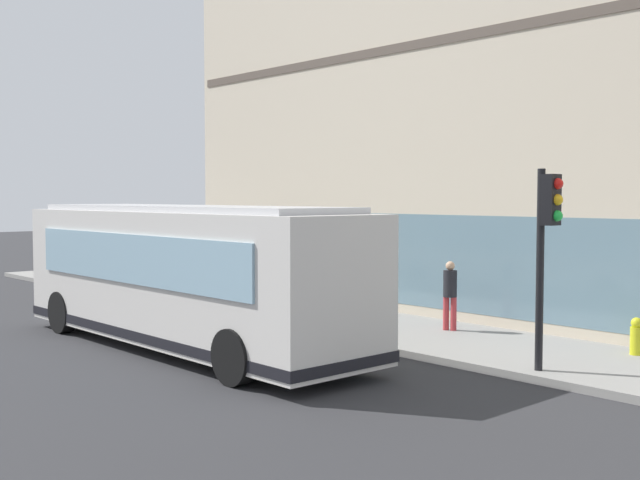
{
  "coord_description": "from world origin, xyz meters",
  "views": [
    {
      "loc": [
        -9.16,
        -12.14,
        3.27
      ],
      "look_at": [
        3.22,
        1.49,
        2.23
      ],
      "focal_mm": 43.76,
      "sensor_mm": 36.0,
      "label": 1
    }
  ],
  "objects_px": {
    "pedestrian_by_light_pole": "(231,269)",
    "pedestrian_near_hydrant": "(272,269)",
    "city_bus_nearside": "(184,276)",
    "traffic_light_near_corner": "(547,230)",
    "pedestrian_near_building_entrance": "(222,266)",
    "pedestrian_walking_along_curb": "(450,291)",
    "fire_hydrant": "(637,336)"
  },
  "relations": [
    {
      "from": "traffic_light_near_corner",
      "to": "pedestrian_walking_along_curb",
      "type": "relative_size",
      "value": 2.24
    },
    {
      "from": "pedestrian_near_building_entrance",
      "to": "pedestrian_walking_along_curb",
      "type": "height_order",
      "value": "pedestrian_walking_along_curb"
    },
    {
      "from": "pedestrian_by_light_pole",
      "to": "pedestrian_near_hydrant",
      "type": "xyz_separation_m",
      "value": [
        0.13,
        -1.85,
        0.13
      ]
    },
    {
      "from": "pedestrian_near_building_entrance",
      "to": "pedestrian_walking_along_curb",
      "type": "xyz_separation_m",
      "value": [
        0.08,
        -9.04,
        0.03
      ]
    },
    {
      "from": "traffic_light_near_corner",
      "to": "pedestrian_near_hydrant",
      "type": "height_order",
      "value": "traffic_light_near_corner"
    },
    {
      "from": "pedestrian_near_hydrant",
      "to": "pedestrian_walking_along_curb",
      "type": "distance_m",
      "value": 6.22
    },
    {
      "from": "traffic_light_near_corner",
      "to": "pedestrian_near_hydrant",
      "type": "relative_size",
      "value": 2.02
    },
    {
      "from": "fire_hydrant",
      "to": "pedestrian_walking_along_curb",
      "type": "xyz_separation_m",
      "value": [
        -0.49,
        4.24,
        0.56
      ]
    },
    {
      "from": "pedestrian_walking_along_curb",
      "to": "city_bus_nearside",
      "type": "bearing_deg",
      "value": 151.09
    },
    {
      "from": "fire_hydrant",
      "to": "pedestrian_by_light_pole",
      "type": "relative_size",
      "value": 0.47
    },
    {
      "from": "fire_hydrant",
      "to": "pedestrian_near_building_entrance",
      "type": "bearing_deg",
      "value": 92.46
    },
    {
      "from": "traffic_light_near_corner",
      "to": "pedestrian_near_building_entrance",
      "type": "distance_m",
      "value": 13.13
    },
    {
      "from": "traffic_light_near_corner",
      "to": "pedestrian_by_light_pole",
      "type": "distance_m",
      "value": 12.12
    },
    {
      "from": "city_bus_nearside",
      "to": "traffic_light_near_corner",
      "type": "height_order",
      "value": "traffic_light_near_corner"
    },
    {
      "from": "fire_hydrant",
      "to": "pedestrian_near_hydrant",
      "type": "distance_m",
      "value": 10.5
    },
    {
      "from": "fire_hydrant",
      "to": "pedestrian_walking_along_curb",
      "type": "height_order",
      "value": "pedestrian_walking_along_curb"
    },
    {
      "from": "pedestrian_walking_along_curb",
      "to": "pedestrian_by_light_pole",
      "type": "bearing_deg",
      "value": 93.03
    },
    {
      "from": "traffic_light_near_corner",
      "to": "pedestrian_near_building_entrance",
      "type": "bearing_deg",
      "value": 80.89
    },
    {
      "from": "city_bus_nearside",
      "to": "pedestrian_near_hydrant",
      "type": "height_order",
      "value": "city_bus_nearside"
    },
    {
      "from": "city_bus_nearside",
      "to": "pedestrian_near_hydrant",
      "type": "bearing_deg",
      "value": 32.94
    },
    {
      "from": "pedestrian_near_building_entrance",
      "to": "pedestrian_near_hydrant",
      "type": "relative_size",
      "value": 0.88
    },
    {
      "from": "pedestrian_by_light_pole",
      "to": "pedestrian_near_building_entrance",
      "type": "bearing_deg",
      "value": 70.52
    },
    {
      "from": "city_bus_nearside",
      "to": "pedestrian_near_hydrant",
      "type": "relative_size",
      "value": 5.63
    },
    {
      "from": "city_bus_nearside",
      "to": "pedestrian_walking_along_curb",
      "type": "xyz_separation_m",
      "value": [
        5.34,
        -2.95,
        -0.48
      ]
    },
    {
      "from": "pedestrian_near_building_entrance",
      "to": "pedestrian_near_hydrant",
      "type": "distance_m",
      "value": 2.84
    },
    {
      "from": "city_bus_nearside",
      "to": "pedestrian_near_building_entrance",
      "type": "xyz_separation_m",
      "value": [
        5.26,
        6.09,
        -0.51
      ]
    },
    {
      "from": "pedestrian_by_light_pole",
      "to": "pedestrian_near_hydrant",
      "type": "distance_m",
      "value": 1.86
    },
    {
      "from": "pedestrian_by_light_pole",
      "to": "pedestrian_walking_along_curb",
      "type": "relative_size",
      "value": 0.98
    },
    {
      "from": "city_bus_nearside",
      "to": "fire_hydrant",
      "type": "height_order",
      "value": "city_bus_nearside"
    },
    {
      "from": "city_bus_nearside",
      "to": "fire_hydrant",
      "type": "xyz_separation_m",
      "value": [
        5.83,
        -7.19,
        -1.04
      ]
    },
    {
      "from": "fire_hydrant",
      "to": "pedestrian_near_building_entrance",
      "type": "xyz_separation_m",
      "value": [
        -0.57,
        13.28,
        0.53
      ]
    },
    {
      "from": "pedestrian_near_hydrant",
      "to": "pedestrian_near_building_entrance",
      "type": "bearing_deg",
      "value": 85.61
    }
  ]
}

